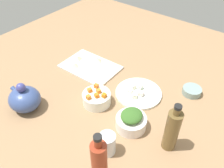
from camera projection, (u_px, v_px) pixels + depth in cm
name	position (u px, v px, depth cm)	size (l,w,h in cm)	color
tabletop	(112.00, 94.00, 116.45)	(190.00, 190.00, 3.00)	#997450
cutting_board	(90.00, 67.00, 130.20)	(31.08, 21.42, 1.00)	beige
plate_tofu	(138.00, 93.00, 113.75)	(22.55, 22.55, 1.20)	white
bowl_greens	(131.00, 122.00, 96.98)	(12.90, 12.90, 5.52)	white
bowl_carrots	(97.00, 98.00, 107.77)	(13.10, 13.10, 5.71)	white
bowl_small_side	(192.00, 91.00, 113.43)	(9.11, 9.11, 3.29)	#819B96
teapot	(24.00, 99.00, 103.88)	(16.29, 13.82, 14.17)	#384D86
bottle_0	(172.00, 130.00, 85.29)	(5.42, 5.42, 22.60)	brown
bottle_1	(99.00, 165.00, 73.12)	(5.14, 5.14, 25.97)	maroon
drinking_glass_0	(107.00, 144.00, 86.76)	(6.32, 6.32, 9.37)	white
carrot_cube_0	(99.00, 91.00, 105.96)	(1.80, 1.80, 1.80)	orange
carrot_cube_1	(90.00, 90.00, 106.47)	(1.80, 1.80, 1.80)	orange
carrot_cube_2	(97.00, 95.00, 103.79)	(1.80, 1.80, 1.80)	orange
carrot_cube_3	(88.00, 97.00, 102.95)	(1.80, 1.80, 1.80)	orange
carrot_cube_4	(96.00, 86.00, 108.66)	(1.80, 1.80, 1.80)	orange
carrot_cube_5	(104.00, 95.00, 103.79)	(1.80, 1.80, 1.80)	orange
chopped_greens_mound	(132.00, 115.00, 94.10)	(9.53, 8.73, 3.27)	#386626
tofu_cube_0	(133.00, 87.00, 114.82)	(2.20, 2.20, 2.20)	white
tofu_cube_1	(141.00, 94.00, 110.93)	(2.20, 2.20, 2.20)	#FCDED4
tofu_cube_2	(135.00, 96.00, 109.86)	(2.20, 2.20, 2.20)	white
tofu_cube_3	(140.00, 87.00, 114.62)	(2.20, 2.20, 2.20)	white
tofu_cube_4	(130.00, 91.00, 112.22)	(2.20, 2.20, 2.20)	white
dumpling_0	(97.00, 60.00, 132.03)	(5.07, 4.65, 2.92)	beige
dumpling_1	(74.00, 65.00, 128.66)	(4.03, 3.72, 2.31)	beige
dumpling_2	(77.00, 58.00, 133.86)	(4.65, 4.02, 2.49)	beige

